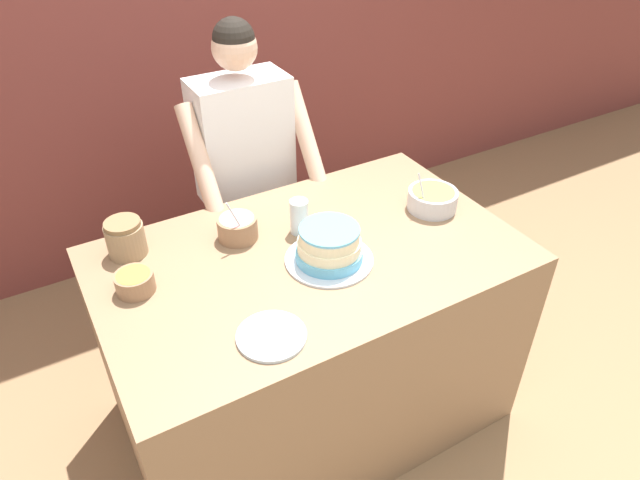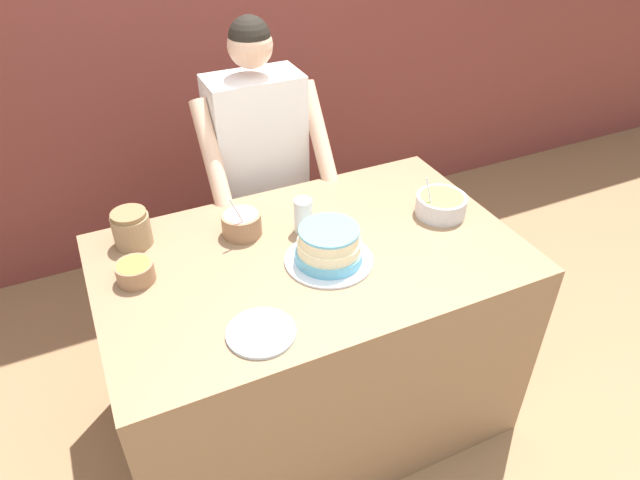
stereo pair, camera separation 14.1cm
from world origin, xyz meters
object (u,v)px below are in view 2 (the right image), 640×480
frosting_bowl_pink (242,223)px  frosting_bowl_olive (441,204)px  person_baker (259,160)px  drinking_glass (303,216)px  stoneware_jar (132,228)px  frosting_bowl_orange (135,271)px  ceramic_plate (261,333)px  cake (329,247)px

frosting_bowl_pink → frosting_bowl_olive: 0.79m
person_baker → frosting_bowl_olive: person_baker is taller
drinking_glass → stoneware_jar: bearing=162.5°
frosting_bowl_orange → frosting_bowl_olive: bearing=-4.5°
person_baker → ceramic_plate: (-0.37, -1.02, -0.02)m
cake → ceramic_plate: size_ratio=1.47×
frosting_bowl_pink → frosting_bowl_orange: bearing=-165.0°
frosting_bowl_pink → drinking_glass: frosting_bowl_pink is taller
cake → drinking_glass: 0.21m
frosting_bowl_olive → drinking_glass: bearing=167.3°
frosting_bowl_olive → stoneware_jar: size_ratio=1.45×
cake → drinking_glass: bearing=91.7°
person_baker → cake: person_baker is taller
ceramic_plate → frosting_bowl_pink: bearing=77.2°
drinking_glass → ceramic_plate: drinking_glass is taller
cake → ceramic_plate: (-0.35, -0.24, -0.06)m
frosting_bowl_olive → stoneware_jar: 1.20m
ceramic_plate → stoneware_jar: stoneware_jar is taller
frosting_bowl_pink → ceramic_plate: size_ratio=0.89×
ceramic_plate → stoneware_jar: size_ratio=1.57×
frosting_bowl_orange → frosting_bowl_pink: bearing=15.0°
cake → frosting_bowl_olive: size_ratio=1.59×
drinking_glass → ceramic_plate: 0.57m
frosting_bowl_olive → ceramic_plate: bearing=-159.6°
person_baker → stoneware_jar: person_baker is taller
frosting_bowl_olive → ceramic_plate: (-0.89, -0.33, -0.04)m
frosting_bowl_orange → stoneware_jar: 0.23m
drinking_glass → person_baker: bearing=87.3°
cake → frosting_bowl_pink: size_ratio=1.65×
frosting_bowl_orange → stoneware_jar: stoneware_jar is taller
drinking_glass → frosting_bowl_olive: bearing=-12.7°
person_baker → frosting_bowl_pink: person_baker is taller
cake → frosting_bowl_orange: bearing=164.2°
person_baker → cake: bearing=-91.5°
frosting_bowl_olive → drinking_glass: size_ratio=1.45×
stoneware_jar → frosting_bowl_orange: bearing=-98.4°
frosting_bowl_pink → drinking_glass: bearing=-20.4°
person_baker → frosting_bowl_pink: size_ratio=8.06×
frosting_bowl_orange → ceramic_plate: (0.30, -0.42, -0.03)m
frosting_bowl_orange → frosting_bowl_pink: frosting_bowl_pink is taller
frosting_bowl_orange → frosting_bowl_olive: frosting_bowl_olive is taller
frosting_bowl_olive → stoneware_jar: (-1.15, 0.31, 0.02)m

